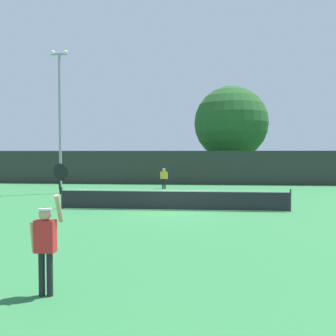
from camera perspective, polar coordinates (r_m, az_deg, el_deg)
ground_plane at (r=18.06m, az=0.77°, el=-6.49°), size 120.00×120.00×0.00m
tennis_net at (r=17.99m, az=0.77°, el=-4.87°), size 11.19×0.08×1.07m
perimeter_fence at (r=32.87m, az=2.75°, el=0.06°), size 35.28×0.12×2.99m
player_serving at (r=7.59m, az=-18.25°, el=-10.12°), size 0.67×0.40×2.56m
player_receiving at (r=28.72m, az=-0.63°, el=-1.32°), size 0.57×0.23×1.57m
tennis_ball at (r=20.79m, az=2.68°, el=-5.24°), size 0.07×0.07×0.07m
light_pole at (r=26.58m, az=-16.30°, el=8.02°), size 1.18×0.28×9.75m
large_tree at (r=38.70m, az=9.68°, el=6.81°), size 7.52×7.52×9.61m
parked_car_near at (r=40.05m, az=-9.04°, el=-0.60°), size 2.05×4.26×1.69m
parked_car_mid at (r=41.89m, az=-0.94°, el=-0.45°), size 2.03×4.26×1.69m
parked_car_far at (r=40.52m, az=12.56°, el=-0.59°), size 2.05×4.27×1.69m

